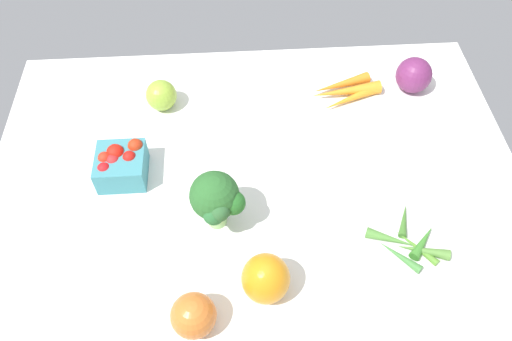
# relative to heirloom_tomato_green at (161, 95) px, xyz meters

# --- Properties ---
(tablecloth) EXTENTS (1.04, 0.76, 0.02)m
(tablecloth) POSITION_rel_heirloom_tomato_green_xyz_m (0.19, -0.21, -0.04)
(tablecloth) COLOR white
(tablecloth) RESTS_ON ground
(heirloom_tomato_green) EXTENTS (0.07, 0.07, 0.07)m
(heirloom_tomato_green) POSITION_rel_heirloom_tomato_green_xyz_m (0.00, 0.00, 0.00)
(heirloom_tomato_green) COLOR #95BB39
(heirloom_tomato_green) RESTS_ON tablecloth
(broccoli_head) EXTENTS (0.10, 0.10, 0.12)m
(broccoli_head) POSITION_rel_heirloom_tomato_green_xyz_m (0.12, -0.31, 0.04)
(broccoli_head) COLOR #9ACF7F
(broccoli_head) RESTS_ON tablecloth
(okra_pile) EXTENTS (0.14, 0.14, 0.02)m
(okra_pile) POSITION_rel_heirloom_tomato_green_xyz_m (0.45, -0.38, -0.02)
(okra_pile) COLOR #43813B
(okra_pile) RESTS_ON tablecloth
(heirloom_tomato_orange) EXTENTS (0.07, 0.07, 0.07)m
(heirloom_tomato_orange) POSITION_rel_heirloom_tomato_green_xyz_m (0.07, -0.49, 0.00)
(heirloom_tomato_orange) COLOR orange
(heirloom_tomato_orange) RESTS_ON tablecloth
(carrot_bunch) EXTENTS (0.16, 0.11, 0.03)m
(carrot_bunch) POSITION_rel_heirloom_tomato_green_xyz_m (0.40, 0.01, -0.02)
(carrot_bunch) COLOR orange
(carrot_bunch) RESTS_ON tablecloth
(red_onion_near_basket) EXTENTS (0.08, 0.08, 0.08)m
(red_onion_near_basket) POSITION_rel_heirloom_tomato_green_xyz_m (0.55, 0.02, 0.01)
(red_onion_near_basket) COLOR #6E285B
(red_onion_near_basket) RESTS_ON tablecloth
(berry_basket) EXTENTS (0.09, 0.09, 0.07)m
(berry_basket) POSITION_rel_heirloom_tomato_green_xyz_m (-0.07, -0.18, -0.00)
(berry_basket) COLOR teal
(berry_basket) RESTS_ON tablecloth
(bell_pepper_orange) EXTENTS (0.11, 0.11, 0.09)m
(bell_pepper_orange) POSITION_rel_heirloom_tomato_green_xyz_m (0.19, -0.44, 0.01)
(bell_pepper_orange) COLOR orange
(bell_pepper_orange) RESTS_ON tablecloth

